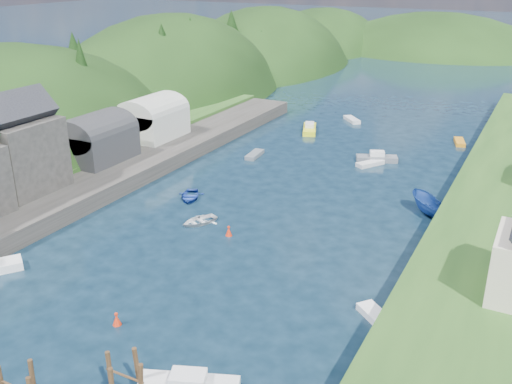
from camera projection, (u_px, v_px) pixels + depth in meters
The scene contains 10 objects.
ground at pixel (330, 166), 78.38m from camera, with size 600.00×600.00×0.00m, color black.
hillside_left at pixel (171, 135), 121.28m from camera, with size 44.00×245.56×52.00m.
far_hills at pixel (469, 86), 183.83m from camera, with size 103.00×68.00×44.00m.
hill_trees at pixel (371, 68), 86.79m from camera, with size 92.66×151.20×12.68m.
quay_left at pixel (33, 203), 63.66m from camera, with size 12.00×110.00×2.00m, color #2D2B28.
boat_sheds at pixel (126, 125), 78.55m from camera, with size 7.00×21.00×7.50m.
piling_cluster_far at pixel (126, 384), 35.81m from camera, with size 2.91×2.75×3.91m.
channel_buoy_near at pixel (117, 319), 43.82m from camera, with size 0.70×0.70×1.10m.
channel_buoy_far at pixel (229, 231), 58.22m from camera, with size 0.70×0.70×1.10m.
moored_boats at pixel (216, 243), 55.41m from camera, with size 38.15×91.83×2.32m.
Camera 1 is at (25.29, -20.34, 25.93)m, focal length 40.00 mm.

